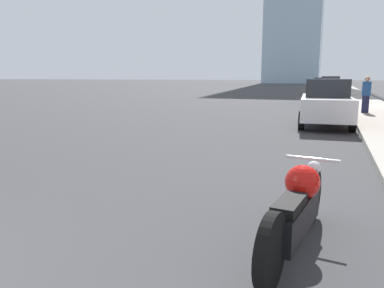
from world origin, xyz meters
TOP-DOWN VIEW (x-y plane):
  - sidewalk at (5.95, 40.00)m, footprint 2.39×240.00m
  - motorcycle at (3.62, 3.06)m, footprint 0.64×2.34m
  - parked_car_white at (3.71, 13.60)m, footprint 1.96×4.55m
  - parked_car_blue at (3.47, 24.91)m, footprint 2.12×4.40m
  - parked_car_silver at (3.73, 36.10)m, footprint 1.94×4.53m
  - pedestrian at (5.34, 17.84)m, footprint 0.36×0.23m

SIDE VIEW (x-z plane):
  - sidewalk at x=5.95m, z-range 0.00..0.15m
  - motorcycle at x=3.62m, z-range 0.00..0.84m
  - parked_car_white at x=3.71m, z-range 0.00..1.68m
  - parked_car_blue at x=3.47m, z-range 0.01..1.71m
  - parked_car_silver at x=3.73m, z-range 0.01..1.80m
  - pedestrian at x=5.34m, z-range 0.17..1.79m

